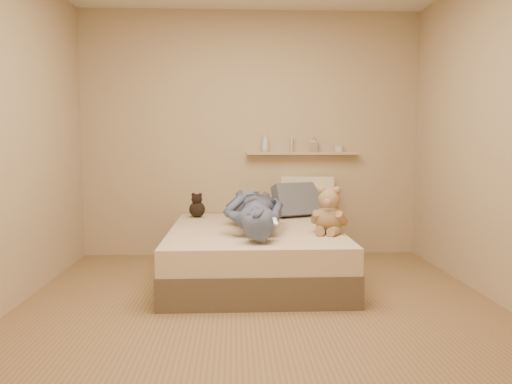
{
  "coord_description": "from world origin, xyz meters",
  "views": [
    {
      "loc": [
        -0.18,
        -3.47,
        1.2
      ],
      "look_at": [
        0.0,
        0.65,
        0.8
      ],
      "focal_mm": 35.0,
      "sensor_mm": 36.0,
      "label": 1
    }
  ],
  "objects_px": {
    "wall_shelf": "(302,153)",
    "bed": "(255,253)",
    "teddy_bear": "(329,214)",
    "person": "(254,209)",
    "dark_plush": "(197,207)",
    "pillow_cream": "(307,196)",
    "pillow_grey": "(298,200)",
    "game_console": "(266,222)"
  },
  "relations": [
    {
      "from": "wall_shelf",
      "to": "bed",
      "type": "bearing_deg",
      "value": -121.18
    },
    {
      "from": "teddy_bear",
      "to": "person",
      "type": "relative_size",
      "value": 0.27
    },
    {
      "from": "dark_plush",
      "to": "pillow_cream",
      "type": "bearing_deg",
      "value": 7.7
    },
    {
      "from": "bed",
      "to": "pillow_grey",
      "type": "distance_m",
      "value": 0.93
    },
    {
      "from": "pillow_grey",
      "to": "bed",
      "type": "bearing_deg",
      "value": -124.43
    },
    {
      "from": "teddy_bear",
      "to": "person",
      "type": "xyz_separation_m",
      "value": [
        -0.62,
        0.23,
        0.01
      ]
    },
    {
      "from": "pillow_grey",
      "to": "person",
      "type": "relative_size",
      "value": 0.34
    },
    {
      "from": "wall_shelf",
      "to": "teddy_bear",
      "type": "bearing_deg",
      "value": -87.16
    },
    {
      "from": "pillow_cream",
      "to": "bed",
      "type": "bearing_deg",
      "value": -125.58
    },
    {
      "from": "game_console",
      "to": "wall_shelf",
      "type": "height_order",
      "value": "wall_shelf"
    },
    {
      "from": "game_console",
      "to": "wall_shelf",
      "type": "bearing_deg",
      "value": 72.26
    },
    {
      "from": "teddy_bear",
      "to": "person",
      "type": "height_order",
      "value": "teddy_bear"
    },
    {
      "from": "person",
      "to": "wall_shelf",
      "type": "distance_m",
      "value": 1.22
    },
    {
      "from": "bed",
      "to": "pillow_cream",
      "type": "distance_m",
      "value": 1.11
    },
    {
      "from": "dark_plush",
      "to": "person",
      "type": "bearing_deg",
      "value": -53.26
    },
    {
      "from": "teddy_bear",
      "to": "dark_plush",
      "type": "bearing_deg",
      "value": 140.2
    },
    {
      "from": "bed",
      "to": "person",
      "type": "relative_size",
      "value": 1.29
    },
    {
      "from": "pillow_grey",
      "to": "dark_plush",
      "type": "bearing_deg",
      "value": -179.1
    },
    {
      "from": "pillow_cream",
      "to": "wall_shelf",
      "type": "bearing_deg",
      "value": 119.06
    },
    {
      "from": "person",
      "to": "dark_plush",
      "type": "bearing_deg",
      "value": -53.0
    },
    {
      "from": "game_console",
      "to": "pillow_grey",
      "type": "xyz_separation_m",
      "value": [
        0.41,
        1.29,
        0.02
      ]
    },
    {
      "from": "dark_plush",
      "to": "person",
      "type": "height_order",
      "value": "person"
    },
    {
      "from": "game_console",
      "to": "dark_plush",
      "type": "bearing_deg",
      "value": 116.18
    },
    {
      "from": "pillow_grey",
      "to": "person",
      "type": "height_order",
      "value": "pillow_grey"
    },
    {
      "from": "teddy_bear",
      "to": "wall_shelf",
      "type": "xyz_separation_m",
      "value": [
        -0.06,
        1.21,
        0.48
      ]
    },
    {
      "from": "dark_plush",
      "to": "person",
      "type": "distance_m",
      "value": 0.93
    },
    {
      "from": "dark_plush",
      "to": "game_console",
      "type": "bearing_deg",
      "value": -63.82
    },
    {
      "from": "pillow_grey",
      "to": "teddy_bear",
      "type": "bearing_deg",
      "value": -82.14
    },
    {
      "from": "pillow_grey",
      "to": "pillow_cream",
      "type": "bearing_deg",
      "value": 49.21
    },
    {
      "from": "bed",
      "to": "person",
      "type": "distance_m",
      "value": 0.41
    },
    {
      "from": "bed",
      "to": "dark_plush",
      "type": "bearing_deg",
      "value": 129.82
    },
    {
      "from": "pillow_cream",
      "to": "pillow_grey",
      "type": "xyz_separation_m",
      "value": [
        -0.12,
        -0.14,
        -0.03
      ]
    },
    {
      "from": "pillow_grey",
      "to": "wall_shelf",
      "type": "xyz_separation_m",
      "value": [
        0.08,
        0.22,
        0.48
      ]
    },
    {
      "from": "dark_plush",
      "to": "pillow_cream",
      "type": "xyz_separation_m",
      "value": [
        1.16,
        0.16,
        0.09
      ]
    },
    {
      "from": "teddy_bear",
      "to": "wall_shelf",
      "type": "distance_m",
      "value": 1.31
    },
    {
      "from": "person",
      "to": "pillow_cream",
      "type": "bearing_deg",
      "value": -123.55
    },
    {
      "from": "pillow_cream",
      "to": "person",
      "type": "height_order",
      "value": "pillow_cream"
    },
    {
      "from": "pillow_cream",
      "to": "pillow_grey",
      "type": "height_order",
      "value": "pillow_cream"
    },
    {
      "from": "teddy_bear",
      "to": "pillow_cream",
      "type": "height_order",
      "value": "pillow_cream"
    },
    {
      "from": "teddy_bear",
      "to": "wall_shelf",
      "type": "height_order",
      "value": "wall_shelf"
    },
    {
      "from": "teddy_bear",
      "to": "pillow_grey",
      "type": "distance_m",
      "value": 1.0
    },
    {
      "from": "bed",
      "to": "game_console",
      "type": "xyz_separation_m",
      "value": [
        0.07,
        -0.6,
        0.38
      ]
    }
  ]
}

